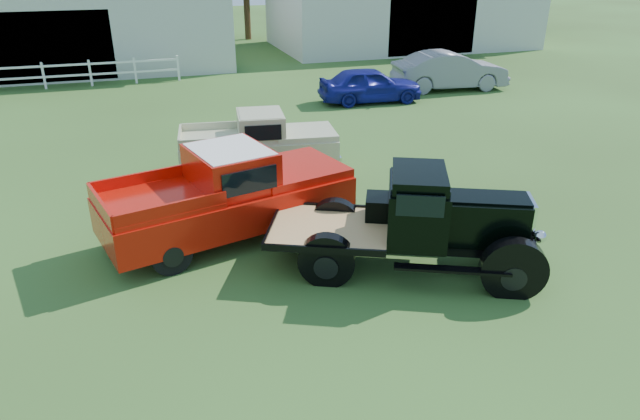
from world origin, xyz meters
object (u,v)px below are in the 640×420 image
object	(u,v)px
vintage_flatbed	(411,220)
misc_car_blue	(370,85)
red_pickup	(228,193)
misc_car_grey	(450,71)
white_pickup	(258,143)

from	to	relation	value
vintage_flatbed	misc_car_blue	distance (m)	13.69
red_pickup	misc_car_grey	bearing A→B (deg)	29.33
red_pickup	misc_car_blue	distance (m)	12.96
vintage_flatbed	misc_car_blue	xyz separation A→B (m)	(4.48, 12.94, -0.31)
vintage_flatbed	red_pickup	xyz separation A→B (m)	(-3.16, 2.48, -0.01)
misc_car_grey	white_pickup	bearing A→B (deg)	132.53
red_pickup	misc_car_blue	bearing A→B (deg)	39.16
white_pickup	misc_car_blue	bearing A→B (deg)	54.10
red_pickup	vintage_flatbed	bearing A→B (deg)	-52.79
misc_car_blue	misc_car_grey	bearing A→B (deg)	-71.71
misc_car_grey	red_pickup	bearing A→B (deg)	140.18
red_pickup	misc_car_grey	world-z (taller)	red_pickup
white_pickup	misc_car_grey	bearing A→B (deg)	43.41
misc_car_blue	misc_car_grey	world-z (taller)	misc_car_grey
vintage_flatbed	misc_car_grey	size ratio (longest dim) A/B	1.02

